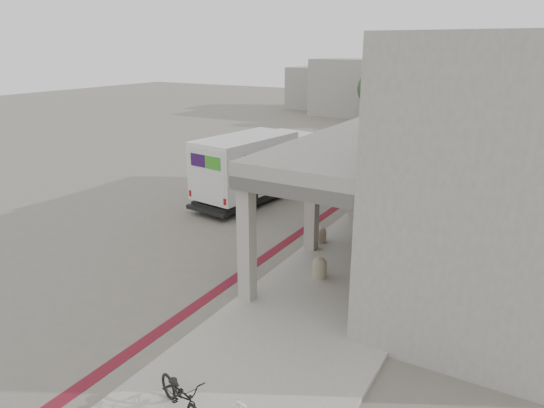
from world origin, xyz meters
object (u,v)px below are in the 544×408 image
Objects in this scene: fedex_truck at (258,165)px; bicycle_black at (181,395)px; bench at (401,258)px; utility_cabinet at (400,220)px.

bicycle_black is (6.02, -12.53, -1.07)m from fedex_truck.
bench is at bearing 10.20° from bicycle_black.
fedex_truck is at bearing 47.91° from bicycle_black.
fedex_truck is 13.94m from bicycle_black.
utility_cabinet is at bearing -3.02° from fedex_truck.
bicycle_black reaches higher than bench.
fedex_truck is 7.09m from utility_cabinet.
fedex_truck reaches higher than bench.
bicycle_black is at bearing -97.98° from utility_cabinet.
utility_cabinet reaches higher than bench.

